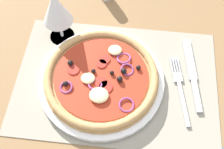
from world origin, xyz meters
TOP-DOWN VIEW (x-y plane):
  - ground_plane at (0.00, 0.00)cm, footprint 190.00×140.00cm
  - placemat at (0.00, 0.00)cm, footprint 47.63×32.60cm
  - plate at (-3.46, -0.96)cm, footprint 29.35×29.35cm
  - pizza at (-3.43, -0.98)cm, footprint 26.66×26.66cm
  - fork at (14.92, -0.05)cm, footprint 4.81×17.97cm
  - knife at (17.98, 3.83)cm, footprint 4.28×20.04cm
  - wine_glass at (-15.46, 11.73)cm, footprint 7.20×7.20cm

SIDE VIEW (x-z plane):
  - ground_plane at x=0.00cm, z-range -2.40..0.00cm
  - placemat at x=0.00cm, z-range 0.00..0.40cm
  - fork at x=14.92cm, z-range 0.40..0.84cm
  - knife at x=17.98cm, z-range 0.35..0.96cm
  - plate at x=-3.46cm, z-range 0.40..1.86cm
  - pizza at x=-3.43cm, z-range 1.59..4.29cm
  - wine_glass at x=-15.46cm, z-range 2.89..17.79cm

